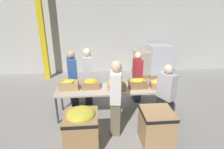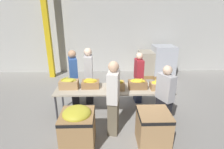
{
  "view_description": "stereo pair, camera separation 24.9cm",
  "coord_description": "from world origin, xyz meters",
  "px_view_note": "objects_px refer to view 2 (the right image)",
  "views": [
    {
      "loc": [
        -0.43,
        -4.13,
        2.62
      ],
      "look_at": [
        -0.04,
        0.22,
        1.05
      ],
      "focal_mm": 28.0,
      "sensor_mm": 36.0,
      "label": 1
    },
    {
      "loc": [
        -0.18,
        -4.14,
        2.62
      ],
      "look_at": [
        -0.04,
        0.22,
        1.05
      ],
      "focal_mm": 28.0,
      "sensor_mm": 36.0,
      "label": 2
    }
  ],
  "objects_px": {
    "banana_box_0": "(69,83)",
    "banana_box_3": "(138,84)",
    "pallet_stack_0": "(149,64)",
    "volunteer_4": "(89,76)",
    "sorting_table": "(114,90)",
    "donation_bin_0": "(78,126)",
    "banana_box_4": "(159,85)",
    "volunteer_1": "(164,98)",
    "banana_box_2": "(116,85)",
    "pallet_stack_1": "(163,62)",
    "donation_bin_1": "(153,127)",
    "volunteer_0": "(138,78)",
    "volunteer_2": "(74,78)",
    "banana_box_1": "(90,83)",
    "volunteer_3": "(113,99)",
    "support_pillar": "(47,29)"
  },
  "relations": [
    {
      "from": "banana_box_0",
      "to": "volunteer_1",
      "type": "relative_size",
      "value": 0.31
    },
    {
      "from": "banana_box_0",
      "to": "volunteer_2",
      "type": "distance_m",
      "value": 0.57
    },
    {
      "from": "banana_box_2",
      "to": "volunteer_0",
      "type": "relative_size",
      "value": 0.29
    },
    {
      "from": "banana_box_2",
      "to": "volunteer_1",
      "type": "height_order",
      "value": "volunteer_1"
    },
    {
      "from": "banana_box_4",
      "to": "volunteer_4",
      "type": "height_order",
      "value": "volunteer_4"
    },
    {
      "from": "sorting_table",
      "to": "pallet_stack_1",
      "type": "relative_size",
      "value": 2.29
    },
    {
      "from": "banana_box_4",
      "to": "volunteer_1",
      "type": "relative_size",
      "value": 0.3
    },
    {
      "from": "volunteer_0",
      "to": "donation_bin_1",
      "type": "height_order",
      "value": "volunteer_0"
    },
    {
      "from": "volunteer_1",
      "to": "support_pillar",
      "type": "relative_size",
      "value": 0.39
    },
    {
      "from": "volunteer_0",
      "to": "volunteer_4",
      "type": "relative_size",
      "value": 0.92
    },
    {
      "from": "volunteer_4",
      "to": "pallet_stack_0",
      "type": "relative_size",
      "value": 1.58
    },
    {
      "from": "volunteer_1",
      "to": "donation_bin_1",
      "type": "xyz_separation_m",
      "value": [
        -0.38,
        -0.57,
        -0.36
      ]
    },
    {
      "from": "banana_box_0",
      "to": "volunteer_2",
      "type": "height_order",
      "value": "volunteer_2"
    },
    {
      "from": "banana_box_2",
      "to": "banana_box_3",
      "type": "relative_size",
      "value": 0.94
    },
    {
      "from": "banana_box_1",
      "to": "volunteer_3",
      "type": "distance_m",
      "value": 1.02
    },
    {
      "from": "banana_box_4",
      "to": "volunteer_2",
      "type": "xyz_separation_m",
      "value": [
        -2.29,
        0.69,
        -0.05
      ]
    },
    {
      "from": "banana_box_1",
      "to": "banana_box_4",
      "type": "xyz_separation_m",
      "value": [
        1.77,
        -0.17,
        0.0
      ]
    },
    {
      "from": "sorting_table",
      "to": "volunteer_0",
      "type": "distance_m",
      "value": 1.06
    },
    {
      "from": "sorting_table",
      "to": "volunteer_4",
      "type": "bearing_deg",
      "value": 134.96
    },
    {
      "from": "donation_bin_0",
      "to": "donation_bin_1",
      "type": "relative_size",
      "value": 1.17
    },
    {
      "from": "volunteer_0",
      "to": "donation_bin_0",
      "type": "height_order",
      "value": "volunteer_0"
    },
    {
      "from": "banana_box_3",
      "to": "donation_bin_0",
      "type": "bearing_deg",
      "value": -139.63
    },
    {
      "from": "banana_box_1",
      "to": "donation_bin_1",
      "type": "bearing_deg",
      "value": -42.83
    },
    {
      "from": "banana_box_0",
      "to": "volunteer_4",
      "type": "height_order",
      "value": "volunteer_4"
    },
    {
      "from": "support_pillar",
      "to": "pallet_stack_0",
      "type": "relative_size",
      "value": 3.77
    },
    {
      "from": "banana_box_3",
      "to": "volunteer_3",
      "type": "distance_m",
      "value": 1.0
    },
    {
      "from": "sorting_table",
      "to": "banana_box_4",
      "type": "distance_m",
      "value": 1.17
    },
    {
      "from": "banana_box_4",
      "to": "banana_box_1",
      "type": "bearing_deg",
      "value": 174.62
    },
    {
      "from": "sorting_table",
      "to": "volunteer_4",
      "type": "distance_m",
      "value": 1.01
    },
    {
      "from": "banana_box_1",
      "to": "volunteer_1",
      "type": "relative_size",
      "value": 0.29
    },
    {
      "from": "banana_box_1",
      "to": "banana_box_3",
      "type": "bearing_deg",
      "value": -4.16
    },
    {
      "from": "volunteer_4",
      "to": "donation_bin_0",
      "type": "bearing_deg",
      "value": -4.68
    },
    {
      "from": "volunteer_4",
      "to": "pallet_stack_1",
      "type": "relative_size",
      "value": 1.28
    },
    {
      "from": "banana_box_0",
      "to": "donation_bin_0",
      "type": "relative_size",
      "value": 0.54
    },
    {
      "from": "sorting_table",
      "to": "banana_box_1",
      "type": "height_order",
      "value": "banana_box_1"
    },
    {
      "from": "volunteer_1",
      "to": "pallet_stack_0",
      "type": "distance_m",
      "value": 3.66
    },
    {
      "from": "sorting_table",
      "to": "donation_bin_1",
      "type": "xyz_separation_m",
      "value": [
        0.76,
        -1.18,
        -0.3
      ]
    },
    {
      "from": "banana_box_0",
      "to": "pallet_stack_1",
      "type": "bearing_deg",
      "value": 40.55
    },
    {
      "from": "banana_box_4",
      "to": "volunteer_1",
      "type": "xyz_separation_m",
      "value": [
        -0.02,
        -0.53,
        -0.1
      ]
    },
    {
      "from": "banana_box_0",
      "to": "volunteer_0",
      "type": "bearing_deg",
      "value": 19.46
    },
    {
      "from": "banana_box_0",
      "to": "banana_box_3",
      "type": "xyz_separation_m",
      "value": [
        1.77,
        -0.04,
        -0.01
      ]
    },
    {
      "from": "banana_box_3",
      "to": "donation_bin_0",
      "type": "relative_size",
      "value": 0.53
    },
    {
      "from": "pallet_stack_0",
      "to": "volunteer_4",
      "type": "bearing_deg",
      "value": -135.96
    },
    {
      "from": "donation_bin_0",
      "to": "pallet_stack_1",
      "type": "bearing_deg",
      "value": 54.02
    },
    {
      "from": "volunteer_3",
      "to": "support_pillar",
      "type": "distance_m",
      "value": 4.62
    },
    {
      "from": "banana_box_1",
      "to": "volunteer_1",
      "type": "distance_m",
      "value": 1.88
    },
    {
      "from": "banana_box_0",
      "to": "banana_box_3",
      "type": "bearing_deg",
      "value": -1.44
    },
    {
      "from": "banana_box_0",
      "to": "pallet_stack_0",
      "type": "distance_m",
      "value": 4.1
    },
    {
      "from": "pallet_stack_1",
      "to": "volunteer_1",
      "type": "bearing_deg",
      "value": -106.85
    },
    {
      "from": "sorting_table",
      "to": "donation_bin_0",
      "type": "relative_size",
      "value": 3.43
    }
  ]
}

